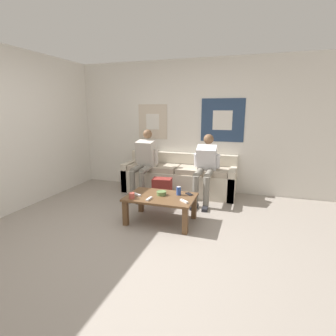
{
  "coord_description": "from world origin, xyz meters",
  "views": [
    {
      "loc": [
        1.38,
        -2.69,
        1.61
      ],
      "look_at": [
        0.1,
        1.22,
        0.69
      ],
      "focal_mm": 28.0,
      "sensor_mm": 36.0,
      "label": 1
    }
  ],
  "objects": [
    {
      "name": "coffee_table",
      "position": [
        0.17,
        0.68,
        0.32
      ],
      "size": [
        0.98,
        0.65,
        0.39
      ],
      "color": "brown",
      "rests_on": "ground_plane"
    },
    {
      "name": "drink_can_blue",
      "position": [
        0.4,
        0.82,
        0.45
      ],
      "size": [
        0.07,
        0.07,
        0.12
      ],
      "color": "#28479E",
      "rests_on": "coffee_table"
    },
    {
      "name": "wall_back",
      "position": [
        0.0,
        2.44,
        1.28
      ],
      "size": [
        10.0,
        0.07,
        2.55
      ],
      "color": "silver",
      "rests_on": "ground_plane"
    },
    {
      "name": "game_controller_near_right",
      "position": [
        0.07,
        0.49,
        0.4
      ],
      "size": [
        0.04,
        0.15,
        0.03
      ],
      "color": "white",
      "rests_on": "coffee_table"
    },
    {
      "name": "game_controller_far_center",
      "position": [
        0.55,
        0.55,
        0.4
      ],
      "size": [
        0.13,
        0.11,
        0.03
      ],
      "color": "white",
      "rests_on": "coffee_table"
    },
    {
      "name": "person_seated_adult",
      "position": [
        -0.54,
        1.75,
        0.67
      ],
      "size": [
        0.47,
        0.82,
        1.24
      ],
      "color": "gray",
      "rests_on": "ground_plane"
    },
    {
      "name": "ceramic_bowl",
      "position": [
        0.16,
        0.73,
        0.42
      ],
      "size": [
        0.15,
        0.15,
        0.06
      ],
      "color": "#607F47",
      "rests_on": "coffee_table"
    },
    {
      "name": "cell_phone",
      "position": [
        0.54,
        0.89,
        0.4
      ],
      "size": [
        0.14,
        0.14,
        0.01
      ],
      "color": "black",
      "rests_on": "coffee_table"
    },
    {
      "name": "couch",
      "position": [
        0.04,
        2.1,
        0.29
      ],
      "size": [
        2.18,
        0.66,
        0.75
      ],
      "color": "beige",
      "rests_on": "ground_plane"
    },
    {
      "name": "pillar_candle",
      "position": [
        -0.18,
        0.46,
        0.43
      ],
      "size": [
        0.08,
        0.08,
        0.09
      ],
      "color": "#B24C42",
      "rests_on": "coffee_table"
    },
    {
      "name": "person_seated_teen",
      "position": [
        0.61,
        1.78,
        0.65
      ],
      "size": [
        0.47,
        0.91,
        1.17
      ],
      "color": "gray",
      "rests_on": "ground_plane"
    },
    {
      "name": "game_controller_near_left",
      "position": [
        -0.17,
        0.61,
        0.4
      ],
      "size": [
        0.14,
        0.1,
        0.03
      ],
      "color": "white",
      "rests_on": "coffee_table"
    },
    {
      "name": "backpack",
      "position": [
        -0.05,
        1.37,
        0.22
      ],
      "size": [
        0.35,
        0.27,
        0.46
      ],
      "color": "maroon",
      "rests_on": "ground_plane"
    },
    {
      "name": "ground_plane",
      "position": [
        0.0,
        0.0,
        0.0
      ],
      "size": [
        18.0,
        18.0,
        0.0
      ],
      "primitive_type": "plane",
      "color": "gray"
    }
  ]
}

